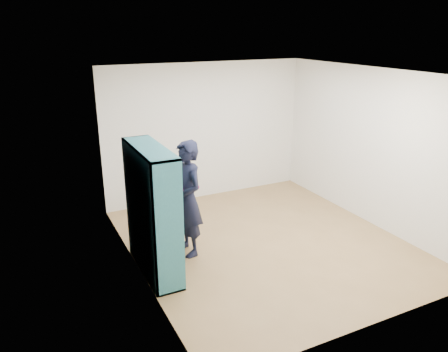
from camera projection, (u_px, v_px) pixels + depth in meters
name	position (u px, v px, depth m)	size (l,w,h in m)	color
floor	(266.00, 242.00, 6.84)	(4.50, 4.50, 0.00)	olive
ceiling	(271.00, 73.00, 6.00)	(4.50, 4.50, 0.00)	white
wall_left	(135.00, 183.00, 5.59)	(0.02, 4.50, 2.60)	white
wall_right	(371.00, 147.00, 7.26)	(0.02, 4.50, 2.60)	white
wall_back	(206.00, 132.00, 8.33)	(4.00, 0.02, 2.60)	white
wall_front	(383.00, 221.00, 4.51)	(4.00, 0.02, 2.60)	white
bookshelf	(150.00, 213.00, 5.78)	(0.39, 1.32, 1.76)	#286C7D
person	(187.00, 199.00, 6.27)	(0.47, 0.67, 1.72)	black
smartphone	(174.00, 192.00, 6.22)	(0.03, 0.10, 0.12)	silver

